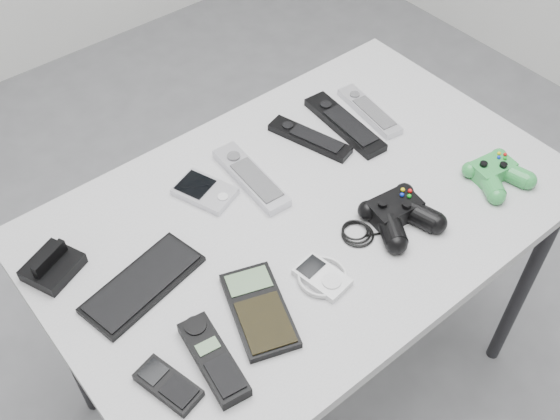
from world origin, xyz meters
TOP-DOWN VIEW (x-y plane):
  - floor at (0.00, 0.00)m, footprint 3.50×3.50m
  - desk at (0.03, -0.09)m, footprint 1.07×0.69m
  - pda_keyboard at (-0.32, -0.05)m, footprint 0.24×0.14m
  - dock_bracket at (-0.43, 0.08)m, footprint 0.12×0.11m
  - pda at (-0.10, 0.07)m, footprint 0.11×0.14m
  - remote_silver_a at (-0.01, 0.04)m, footprint 0.07×0.22m
  - remote_black_a at (0.17, 0.05)m, footprint 0.10×0.20m
  - remote_black_b at (0.26, 0.04)m, footprint 0.07×0.23m
  - remote_silver_b at (0.34, 0.04)m, footprint 0.07×0.20m
  - mobile_phone at (-0.39, -0.25)m, footprint 0.08×0.12m
  - cordless_handset at (-0.31, -0.26)m, footprint 0.08×0.17m
  - calculator at (-0.19, -0.23)m, footprint 0.15×0.20m
  - mp3_player at (-0.06, -0.25)m, footprint 0.11×0.11m
  - controller_black at (0.15, -0.23)m, footprint 0.26×0.18m
  - controller_green at (0.39, -0.28)m, footprint 0.14×0.15m

SIDE VIEW (x-z plane):
  - floor at x=0.00m, z-range 0.00..0.00m
  - desk at x=0.03m, z-range 0.30..1.01m
  - pda_keyboard at x=-0.32m, z-range 0.71..0.73m
  - mp3_player at x=-0.06m, z-range 0.71..0.73m
  - calculator at x=-0.19m, z-range 0.71..0.73m
  - mobile_phone at x=-0.39m, z-range 0.71..0.73m
  - pda at x=-0.10m, z-range 0.71..0.73m
  - remote_silver_b at x=0.34m, z-range 0.71..0.73m
  - remote_black_a at x=0.17m, z-range 0.71..0.73m
  - remote_black_b at x=0.26m, z-range 0.71..0.74m
  - remote_silver_a at x=-0.01m, z-range 0.71..0.74m
  - cordless_handset at x=-0.31m, z-range 0.71..0.74m
  - controller_green at x=0.39m, z-range 0.71..0.76m
  - controller_black at x=0.15m, z-range 0.71..0.76m
  - dock_bracket at x=-0.43m, z-range 0.71..0.77m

